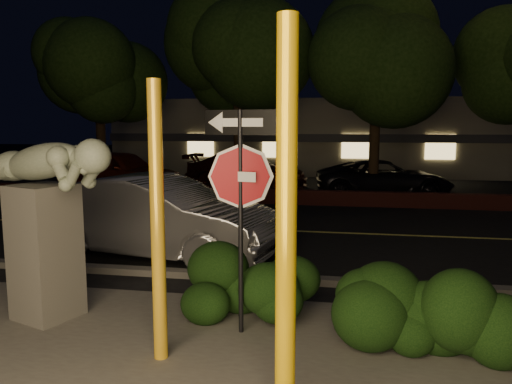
# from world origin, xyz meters

# --- Properties ---
(ground) EXTENTS (90.00, 90.00, 0.00)m
(ground) POSITION_xyz_m (0.00, 10.00, 0.00)
(ground) COLOR black
(ground) RESTS_ON ground
(road) EXTENTS (80.00, 8.00, 0.01)m
(road) POSITION_xyz_m (0.00, 7.00, 0.01)
(road) COLOR black
(road) RESTS_ON ground
(lane_marking) EXTENTS (80.00, 0.12, 0.00)m
(lane_marking) POSITION_xyz_m (0.00, 7.00, 0.02)
(lane_marking) COLOR #D1CB53
(lane_marking) RESTS_ON road
(curb) EXTENTS (80.00, 0.25, 0.12)m
(curb) POSITION_xyz_m (0.00, 2.90, 0.06)
(curb) COLOR #4C4944
(curb) RESTS_ON ground
(brick_wall) EXTENTS (40.00, 0.35, 0.50)m
(brick_wall) POSITION_xyz_m (0.00, 11.30, 0.25)
(brick_wall) COLOR #4D1C18
(brick_wall) RESTS_ON ground
(parking_lot) EXTENTS (40.00, 12.00, 0.01)m
(parking_lot) POSITION_xyz_m (0.00, 17.00, 0.01)
(parking_lot) COLOR black
(parking_lot) RESTS_ON ground
(building) EXTENTS (22.00, 10.20, 4.00)m
(building) POSITION_xyz_m (0.00, 24.99, 2.00)
(building) COLOR #716B5A
(building) RESTS_ON ground
(tree_far_a) EXTENTS (4.60, 4.60, 7.43)m
(tree_far_a) POSITION_xyz_m (-8.00, 13.00, 5.34)
(tree_far_a) COLOR black
(tree_far_a) RESTS_ON ground
(tree_far_b) EXTENTS (5.20, 5.20, 8.41)m
(tree_far_b) POSITION_xyz_m (-2.50, 13.20, 6.05)
(tree_far_b) COLOR black
(tree_far_b) RESTS_ON ground
(tree_far_c) EXTENTS (4.80, 4.80, 7.84)m
(tree_far_c) POSITION_xyz_m (2.50, 12.80, 5.66)
(tree_far_c) COLOR black
(tree_far_c) RESTS_ON ground
(yellow_pole_left) EXTENTS (0.16, 0.16, 3.19)m
(yellow_pole_left) POSITION_xyz_m (-0.54, -0.14, 1.60)
(yellow_pole_left) COLOR yellow
(yellow_pole_left) RESTS_ON ground
(yellow_pole_right) EXTENTS (0.18, 0.18, 3.58)m
(yellow_pole_right) POSITION_xyz_m (1.04, -1.28, 1.79)
(yellow_pole_right) COLOR yellow
(yellow_pole_right) RESTS_ON ground
(signpost) EXTENTS (0.96, 0.23, 2.88)m
(signpost) POSITION_xyz_m (0.23, 0.72, 2.05)
(signpost) COLOR black
(signpost) RESTS_ON ground
(sculpture) EXTENTS (2.33, 1.35, 2.53)m
(sculpture) POSITION_xyz_m (-2.51, 0.74, 1.56)
(sculpture) COLOR #4C4944
(sculpture) RESTS_ON ground
(hedge_center) EXTENTS (2.32, 1.49, 1.12)m
(hedge_center) POSITION_xyz_m (0.17, 1.27, 0.56)
(hedge_center) COLOR black
(hedge_center) RESTS_ON ground
(hedge_right) EXTENTS (2.07, 1.50, 1.21)m
(hedge_right) POSITION_xyz_m (2.38, 0.79, 0.61)
(hedge_right) COLOR black
(hedge_right) RESTS_ON ground
(hedge_far_right) EXTENTS (1.56, 1.07, 1.02)m
(hedge_far_right) POSITION_xyz_m (2.77, 0.63, 0.51)
(hedge_far_right) COLOR black
(hedge_far_right) RESTS_ON ground
(silver_sedan) EXTENTS (5.30, 2.72, 1.66)m
(silver_sedan) POSITION_xyz_m (-2.22, 4.11, 0.83)
(silver_sedan) COLOR #ADADB1
(silver_sedan) RESTS_ON ground
(parked_car_red) EXTENTS (5.36, 3.19, 1.71)m
(parked_car_red) POSITION_xyz_m (-7.20, 12.84, 0.85)
(parked_car_red) COLOR maroon
(parked_car_red) RESTS_ON ground
(parked_car_darkred) EXTENTS (5.24, 2.42, 1.48)m
(parked_car_darkred) POSITION_xyz_m (-2.57, 15.12, 0.74)
(parked_car_darkred) COLOR #3A100A
(parked_car_darkred) RESTS_ON ground
(parked_car_dark) EXTENTS (5.21, 2.92, 1.38)m
(parked_car_dark) POSITION_xyz_m (2.93, 13.61, 0.69)
(parked_car_dark) COLOR black
(parked_car_dark) RESTS_ON ground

